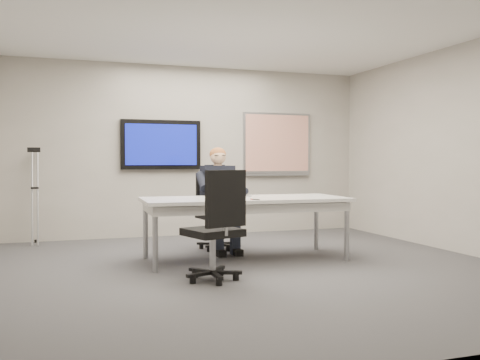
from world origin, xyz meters
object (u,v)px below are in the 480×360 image
object	(u,v)px
laptop	(233,192)
seated_person	(221,210)
office_chair_near	(215,247)
office_chair_far	(215,225)
conference_table	(245,205)

from	to	relation	value
laptop	seated_person	bearing A→B (deg)	71.53
office_chair_near	office_chair_far	bearing A→B (deg)	-123.63
laptop	conference_table	bearing A→B (deg)	-94.23
office_chair_far	laptop	size ratio (longest dim) A/B	2.32
office_chair_far	conference_table	bearing A→B (deg)	-92.00
office_chair_far	office_chair_near	xyz separation A→B (m)	(-0.57, -1.96, 0.02)
conference_table	office_chair_near	world-z (taller)	office_chair_near
conference_table	laptop	distance (m)	0.30
conference_table	seated_person	xyz separation A→B (m)	(-0.11, 0.67, -0.11)
conference_table	seated_person	distance (m)	0.69
office_chair_near	seated_person	distance (m)	1.81
office_chair_far	office_chair_near	bearing A→B (deg)	-115.15
office_chair_far	laptop	world-z (taller)	office_chair_far
seated_person	office_chair_far	bearing A→B (deg)	88.91
conference_table	office_chair_near	bearing A→B (deg)	-121.66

